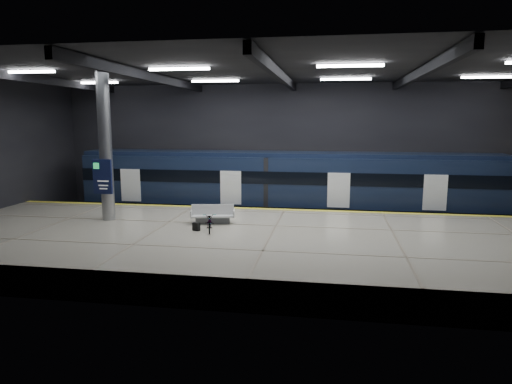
# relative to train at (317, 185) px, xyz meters

# --- Properties ---
(ground) EXTENTS (30.00, 30.00, 0.00)m
(ground) POSITION_rel_train_xyz_m (-1.60, -5.50, -2.06)
(ground) COLOR black
(ground) RESTS_ON ground
(room_shell) EXTENTS (30.10, 16.10, 8.05)m
(room_shell) POSITION_rel_train_xyz_m (-1.60, -5.49, 3.66)
(room_shell) COLOR black
(room_shell) RESTS_ON ground
(platform) EXTENTS (30.00, 11.00, 1.10)m
(platform) POSITION_rel_train_xyz_m (-1.60, -8.00, -1.51)
(platform) COLOR #BDB5A0
(platform) RESTS_ON ground
(safety_strip) EXTENTS (30.00, 0.40, 0.01)m
(safety_strip) POSITION_rel_train_xyz_m (-1.60, -2.75, -0.95)
(safety_strip) COLOR yellow
(safety_strip) RESTS_ON platform
(rails) EXTENTS (30.00, 1.52, 0.16)m
(rails) POSITION_rel_train_xyz_m (-1.60, 0.00, -1.98)
(rails) COLOR gray
(rails) RESTS_ON ground
(train) EXTENTS (29.40, 2.84, 3.79)m
(train) POSITION_rel_train_xyz_m (0.00, 0.00, 0.00)
(train) COLOR black
(train) RESTS_ON ground
(bench) EXTENTS (2.11, 1.19, 0.88)m
(bench) POSITION_rel_train_xyz_m (-4.51, -6.50, -0.65)
(bench) COLOR #595B60
(bench) RESTS_ON platform
(bicycle) EXTENTS (0.91, 1.63, 0.81)m
(bicycle) POSITION_rel_train_xyz_m (-4.25, -7.97, -0.55)
(bicycle) COLOR #99999E
(bicycle) RESTS_ON platform
(pannier_bag) EXTENTS (0.34, 0.28, 0.35)m
(pannier_bag) POSITION_rel_train_xyz_m (-4.85, -7.97, -0.78)
(pannier_bag) COLOR black
(pannier_bag) RESTS_ON platform
(info_column) EXTENTS (0.90, 0.78, 6.90)m
(info_column) POSITION_rel_train_xyz_m (-9.60, -6.52, 2.40)
(info_column) COLOR #9EA0A5
(info_column) RESTS_ON platform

